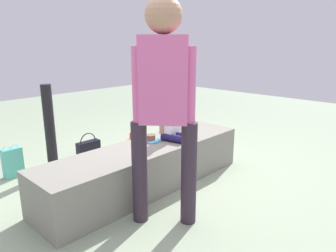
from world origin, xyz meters
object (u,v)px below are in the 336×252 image
object	(u,v)px
cake_box_white	(150,145)
child_seated	(172,119)
gift_bag	(13,162)
party_cup_red	(132,136)
cake_plate	(150,139)
adult_standing	(164,94)
handbag_black_leather	(89,148)
water_bottle_near_gift	(123,159)

from	to	relation	value
cake_box_white	child_seated	bearing A→B (deg)	-118.78
gift_bag	party_cup_red	distance (m)	1.76
cake_plate	party_cup_red	world-z (taller)	cake_plate
adult_standing	handbag_black_leather	bearing A→B (deg)	76.80
gift_bag	handbag_black_leather	size ratio (longest dim) A/B	1.14
gift_bag	party_cup_red	size ratio (longest dim) A/B	3.75
adult_standing	cake_plate	world-z (taller)	adult_standing
cake_plate	handbag_black_leather	xyz separation A→B (m)	(-0.07, 1.06, -0.34)
child_seated	water_bottle_near_gift	distance (m)	0.82
gift_bag	water_bottle_near_gift	world-z (taller)	gift_bag
gift_bag	cake_box_white	world-z (taller)	gift_bag
adult_standing	cake_box_white	xyz separation A→B (m)	(1.12, 1.36, -0.97)
adult_standing	handbag_black_leather	xyz separation A→B (m)	(0.40, 1.71, -0.92)
child_seated	water_bottle_near_gift	size ratio (longest dim) A/B	2.26
child_seated	handbag_black_leather	world-z (taller)	child_seated
adult_standing	cake_box_white	size ratio (longest dim) A/B	5.21
handbag_black_leather	water_bottle_near_gift	bearing A→B (deg)	-81.45
cake_plate	party_cup_red	size ratio (longest dim) A/B	2.37
cake_plate	water_bottle_near_gift	world-z (taller)	cake_plate
water_bottle_near_gift	child_seated	bearing A→B (deg)	-71.92
gift_bag	handbag_black_leather	xyz separation A→B (m)	(0.89, -0.07, -0.05)
adult_standing	cake_plate	size ratio (longest dim) A/B	7.62
party_cup_red	cake_box_white	xyz separation A→B (m)	(-0.14, -0.54, 0.01)
child_seated	party_cup_red	bearing A→B (deg)	66.45
child_seated	cake_plate	distance (m)	0.30
adult_standing	water_bottle_near_gift	distance (m)	1.54
party_cup_red	cake_box_white	bearing A→B (deg)	-104.78
adult_standing	water_bottle_near_gift	size ratio (longest dim) A/B	7.99
cake_plate	gift_bag	world-z (taller)	cake_plate
adult_standing	cake_box_white	bearing A→B (deg)	50.31
handbag_black_leather	cake_plate	bearing A→B (deg)	-86.23
child_seated	cake_plate	size ratio (longest dim) A/B	2.16
cake_plate	handbag_black_leather	world-z (taller)	cake_plate
party_cup_red	cake_box_white	size ratio (longest dim) A/B	0.29
water_bottle_near_gift	handbag_black_leather	xyz separation A→B (m)	(-0.09, 0.58, 0.01)
cake_plate	water_bottle_near_gift	distance (m)	0.59
cake_plate	gift_bag	size ratio (longest dim) A/B	0.63
water_bottle_near_gift	party_cup_red	xyz separation A→B (m)	(0.78, 0.76, -0.05)
child_seated	handbag_black_leather	distance (m)	1.31
water_bottle_near_gift	party_cup_red	bearing A→B (deg)	44.51
child_seated	water_bottle_near_gift	xyz separation A→B (m)	(-0.19, 0.58, -0.54)
gift_bag	water_bottle_near_gift	bearing A→B (deg)	-33.69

